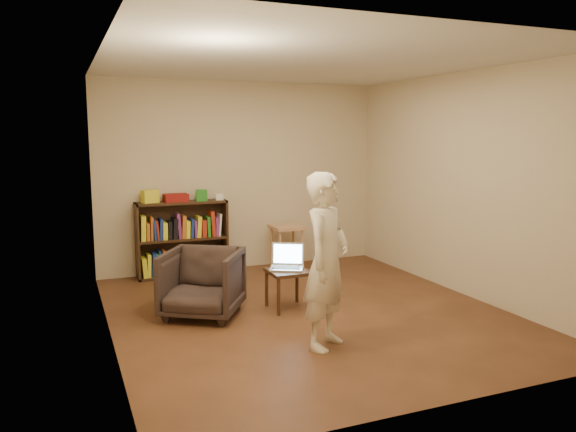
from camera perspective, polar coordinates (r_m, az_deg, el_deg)
name	(u,v)px	position (r m, az deg, el deg)	size (l,w,h in m)	color
floor	(307,312)	(6.07, 1.98, -9.76)	(4.50, 4.50, 0.00)	#412515
ceiling	(309,62)	(5.81, 2.11, 15.41)	(4.50, 4.50, 0.00)	silver
wall_back	(242,176)	(7.89, -4.71, 4.08)	(4.00, 4.00, 0.00)	beige
wall_left	(105,200)	(5.30, -18.08, 1.59)	(4.50, 4.50, 0.00)	beige
wall_right	(464,184)	(6.86, 17.47, 3.07)	(4.50, 4.50, 0.00)	beige
bookshelf	(182,243)	(7.63, -10.70, -2.71)	(1.20, 0.30, 1.00)	black
box_yellow	(150,196)	(7.48, -13.85, 1.95)	(0.20, 0.15, 0.16)	yellow
red_cloth	(176,198)	(7.52, -11.33, 1.83)	(0.31, 0.23, 0.10)	maroon
box_green	(202,195)	(7.56, -8.77, 2.08)	(0.15, 0.15, 0.15)	#277E21
box_white	(220,197)	(7.64, -6.97, 1.94)	(0.10, 0.10, 0.08)	white
stool	(287,234)	(7.85, -0.12, -1.84)	(0.42, 0.42, 0.61)	tan
armchair	(202,283)	(5.92, -8.71, -6.75)	(0.75, 0.77, 0.70)	#2C211D
side_table	(288,276)	(6.10, 0.01, -6.16)	(0.42, 0.42, 0.43)	black
laptop	(287,263)	(6.14, -0.10, -4.77)	(0.45, 0.43, 0.27)	silver
person	(327,261)	(4.95, 3.95, -4.57)	(0.57, 0.37, 1.56)	beige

